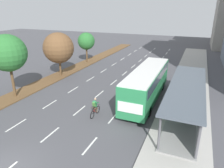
# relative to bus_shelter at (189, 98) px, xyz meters

# --- Properties ---
(median_strip) EXTENTS (2.60, 52.00, 0.12)m
(median_strip) POSITION_rel_bus_shelter_xyz_m (-17.83, 8.75, -1.81)
(median_strip) COLOR brown
(median_strip) RESTS_ON ground
(sidewalk_right) EXTENTS (4.50, 52.00, 0.15)m
(sidewalk_right) POSITION_rel_bus_shelter_xyz_m (-0.28, 8.75, -1.79)
(sidewalk_right) COLOR #ADAAA3
(sidewalk_right) RESTS_ON ground
(lane_divider_left) EXTENTS (0.14, 49.67, 0.01)m
(lane_divider_left) POSITION_rel_bus_shelter_xyz_m (-13.03, 8.09, -1.86)
(lane_divider_left) COLOR white
(lane_divider_left) RESTS_ON ground
(lane_divider_center) EXTENTS (0.14, 49.67, 0.01)m
(lane_divider_center) POSITION_rel_bus_shelter_xyz_m (-9.53, 8.09, -1.86)
(lane_divider_center) COLOR white
(lane_divider_center) RESTS_ON ground
(lane_divider_right) EXTENTS (0.14, 49.67, 0.01)m
(lane_divider_right) POSITION_rel_bus_shelter_xyz_m (-6.03, 8.09, -1.86)
(lane_divider_right) COLOR white
(lane_divider_right) RESTS_ON ground
(bus_shelter) EXTENTS (2.90, 12.62, 2.86)m
(bus_shelter) POSITION_rel_bus_shelter_xyz_m (0.00, 0.00, 0.00)
(bus_shelter) COLOR gray
(bus_shelter) RESTS_ON sidewalk_right
(bus) EXTENTS (2.54, 11.29, 3.37)m
(bus) POSITION_rel_bus_shelter_xyz_m (-4.28, 2.20, 0.20)
(bus) COLOR #28844C
(bus) RESTS_ON ground
(cyclist) EXTENTS (0.46, 1.82, 1.71)m
(cyclist) POSITION_rel_bus_shelter_xyz_m (-7.69, -3.00, -1.08)
(cyclist) COLOR black
(cyclist) RESTS_ON ground
(median_tree_second) EXTENTS (3.82, 3.82, 6.68)m
(median_tree_second) POSITION_rel_bus_shelter_xyz_m (-17.70, -2.68, 3.01)
(median_tree_second) COLOR brown
(median_tree_second) RESTS_ON median_strip
(median_tree_third) EXTENTS (4.23, 4.23, 6.04)m
(median_tree_third) POSITION_rel_bus_shelter_xyz_m (-17.63, 5.54, 2.17)
(median_tree_third) COLOR brown
(median_tree_third) RESTS_ON median_strip
(median_tree_fourth) EXTENTS (2.95, 2.95, 5.18)m
(median_tree_fourth) POSITION_rel_bus_shelter_xyz_m (-17.93, 13.75, 1.94)
(median_tree_fourth) COLOR brown
(median_tree_fourth) RESTS_ON median_strip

